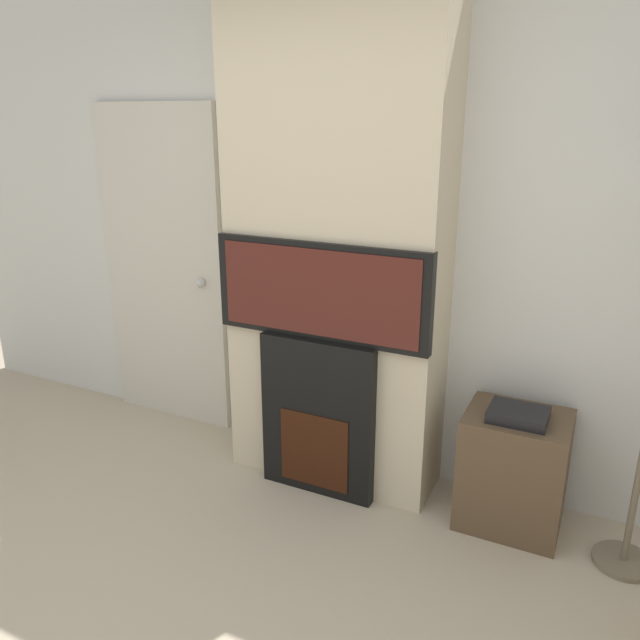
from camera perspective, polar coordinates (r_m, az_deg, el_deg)
wall_back at (r=3.38m, az=3.09°, el=8.23°), size 6.00×0.06×2.70m
chimney_breast at (r=3.18m, az=1.52°, el=7.62°), size 1.13×0.38×2.70m
fireplace at (r=3.32m, az=-0.01°, el=-8.78°), size 0.63×0.15×0.86m
television at (r=3.07m, az=-0.03°, el=2.61°), size 1.14×0.07×0.49m
media_stand at (r=3.25m, az=17.25°, el=-12.86°), size 0.48×0.39×0.64m
entry_door at (r=4.07m, az=-14.06°, el=4.47°), size 0.88×0.09×2.01m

